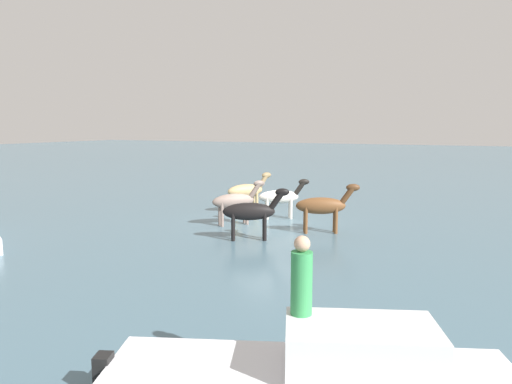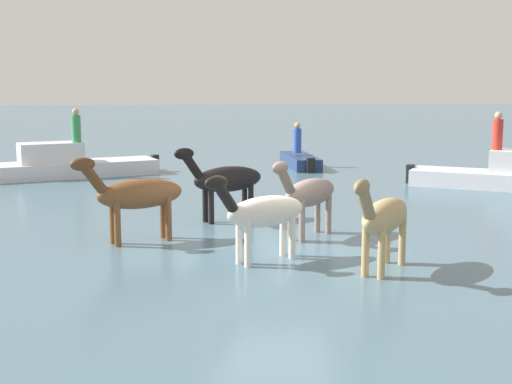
{
  "view_description": "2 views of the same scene",
  "coord_description": "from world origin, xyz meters",
  "views": [
    {
      "loc": [
        17.53,
        7.75,
        4.0
      ],
      "look_at": [
        -0.42,
        -0.67,
        1.17
      ],
      "focal_mm": 32.77,
      "sensor_mm": 36.0,
      "label": 1
    },
    {
      "loc": [
        -13.64,
        1.55,
        3.37
      ],
      "look_at": [
        0.55,
        0.25,
        1.1
      ],
      "focal_mm": 49.21,
      "sensor_mm": 36.0,
      "label": 2
    }
  ],
  "objects": [
    {
      "name": "horse_pinto_flank",
      "position": [
        0.9,
        2.72,
        1.02
      ],
      "size": [
        1.32,
        2.32,
        1.86
      ],
      "rotation": [
        0.0,
        0.0,
        1.99
      ],
      "color": "brown",
      "rests_on": "ground_plane"
    },
    {
      "name": "boat_dinghy_port",
      "position": [
        11.46,
        5.91,
        0.33
      ],
      "size": [
        3.65,
        6.13,
        1.38
      ],
      "rotation": [
        0.0,
        0.0,
        1.93
      ],
      "color": "silver",
      "rests_on": "ground_plane"
    },
    {
      "name": "horse_lead",
      "position": [
        3.04,
        0.76,
        1.01
      ],
      "size": [
        1.4,
        2.26,
        1.83
      ],
      "rotation": [
        0.0,
        0.0,
        2.04
      ],
      "color": "black",
      "rests_on": "ground_plane"
    },
    {
      "name": "ground_plane",
      "position": [
        0.0,
        0.0,
        0.0
      ],
      "size": [
        171.05,
        171.05,
        0.0
      ],
      "primitive_type": "plane",
      "color": "#476675"
    },
    {
      "name": "horse_dun_straggler",
      "position": [
        -0.92,
        0.26,
        0.95
      ],
      "size": [
        1.44,
        2.06,
        1.72
      ],
      "rotation": [
        0.0,
        0.0,
        2.11
      ],
      "color": "silver",
      "rests_on": "ground_plane"
    },
    {
      "name": "horse_gray_outer",
      "position": [
        -1.8,
        -1.79,
        0.99
      ],
      "size": [
        2.08,
        1.64,
        1.8
      ],
      "rotation": [
        0.0,
        0.0,
        2.52
      ],
      "color": "tan",
      "rests_on": "ground_plane"
    },
    {
      "name": "person_watcher_seated",
      "position": [
        11.26,
        5.55,
        1.78
      ],
      "size": [
        0.32,
        0.32,
        1.19
      ],
      "color": "#338C4C",
      "rests_on": "boat_dinghy_port"
    },
    {
      "name": "horse_rear_stallion",
      "position": [
        1.03,
        -0.92,
        0.97
      ],
      "size": [
        1.91,
        1.79,
        1.77
      ],
      "rotation": [
        0.0,
        0.0,
        2.4
      ],
      "color": "gray",
      "rests_on": "ground_plane"
    }
  ]
}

